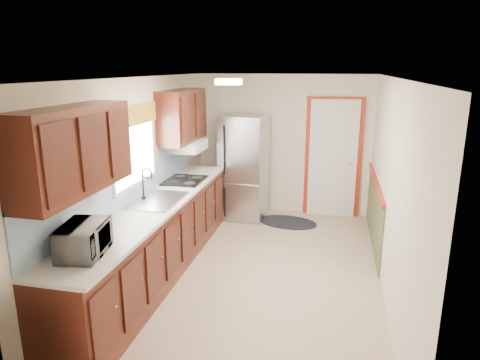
% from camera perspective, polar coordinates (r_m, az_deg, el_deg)
% --- Properties ---
extents(room_shell, '(3.20, 5.20, 2.52)m').
position_cam_1_polar(room_shell, '(5.07, 2.39, -0.22)').
color(room_shell, tan).
rests_on(room_shell, ground).
extents(kitchen_run, '(0.63, 4.00, 2.20)m').
position_cam_1_polar(kitchen_run, '(5.27, -11.61, -4.35)').
color(kitchen_run, '#3A140D').
rests_on(kitchen_run, ground).
extents(back_wall_trim, '(1.12, 2.30, 2.08)m').
position_cam_1_polar(back_wall_trim, '(7.22, 13.33, 1.44)').
color(back_wall_trim, maroon).
rests_on(back_wall_trim, ground).
extents(ceiling_fixture, '(0.30, 0.30, 0.06)m').
position_cam_1_polar(ceiling_fixture, '(4.76, -1.54, 12.96)').
color(ceiling_fixture, '#FFD88C').
rests_on(ceiling_fixture, room_shell).
extents(microwave, '(0.37, 0.55, 0.34)m').
position_cam_1_polar(microwave, '(3.94, -20.16, -7.06)').
color(microwave, white).
rests_on(microwave, kitchen_run).
extents(refrigerator, '(0.77, 0.75, 1.75)m').
position_cam_1_polar(refrigerator, '(7.21, 0.53, 1.72)').
color(refrigerator, '#B7B7BC').
rests_on(refrigerator, ground).
extents(rug, '(1.08, 0.79, 0.01)m').
position_cam_1_polar(rug, '(7.21, 6.35, -5.60)').
color(rug, black).
rests_on(rug, ground).
extents(cooktop, '(0.52, 0.63, 0.02)m').
position_cam_1_polar(cooktop, '(6.14, -7.36, -0.04)').
color(cooktop, black).
rests_on(cooktop, kitchen_run).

